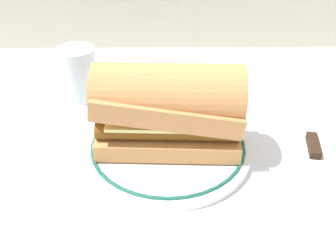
{
  "coord_description": "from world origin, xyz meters",
  "views": [
    {
      "loc": [
        0.01,
        -0.46,
        0.36
      ],
      "look_at": [
        0.02,
        -0.02,
        0.04
      ],
      "focal_mm": 39.93,
      "sensor_mm": 36.0,
      "label": 1
    }
  ],
  "objects_px": {
    "sausage_sandwich": "(168,107)",
    "drinking_glass": "(79,76)",
    "plate": "(168,146)",
    "butter_knife": "(310,131)"
  },
  "relations": [
    {
      "from": "plate",
      "to": "drinking_glass",
      "type": "height_order",
      "value": "drinking_glass"
    },
    {
      "from": "sausage_sandwich",
      "to": "butter_knife",
      "type": "relative_size",
      "value": 1.28
    },
    {
      "from": "plate",
      "to": "drinking_glass",
      "type": "xyz_separation_m",
      "value": [
        -0.16,
        0.16,
        0.03
      ]
    },
    {
      "from": "plate",
      "to": "butter_knife",
      "type": "xyz_separation_m",
      "value": [
        0.23,
        0.04,
        -0.0
      ]
    },
    {
      "from": "drinking_glass",
      "to": "butter_knife",
      "type": "height_order",
      "value": "drinking_glass"
    },
    {
      "from": "sausage_sandwich",
      "to": "drinking_glass",
      "type": "relative_size",
      "value": 2.2
    },
    {
      "from": "plate",
      "to": "sausage_sandwich",
      "type": "relative_size",
      "value": 1.19
    },
    {
      "from": "sausage_sandwich",
      "to": "drinking_glass",
      "type": "distance_m",
      "value": 0.23
    },
    {
      "from": "butter_knife",
      "to": "drinking_glass",
      "type": "bearing_deg",
      "value": 162.8
    },
    {
      "from": "sausage_sandwich",
      "to": "drinking_glass",
      "type": "bearing_deg",
      "value": 136.91
    }
  ]
}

